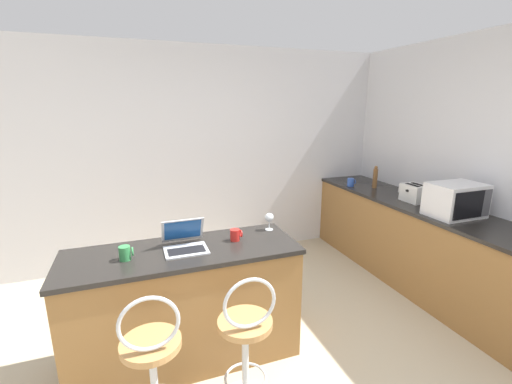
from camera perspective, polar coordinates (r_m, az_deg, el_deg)
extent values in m
cube|color=silver|center=(4.28, -10.15, 5.81)|extent=(12.00, 0.06, 2.60)
cube|color=olive|center=(2.78, -11.57, -18.30)|extent=(1.65, 0.58, 0.87)
cube|color=black|center=(2.57, -12.09, -9.77)|extent=(1.68, 0.61, 0.03)
cube|color=olive|center=(4.12, 25.78, -8.26)|extent=(0.64, 3.08, 0.87)
cube|color=black|center=(3.98, 26.49, -2.23)|extent=(0.67, 3.11, 0.03)
cylinder|color=#B7844C|center=(2.17, -17.13, -23.05)|extent=(0.34, 0.34, 0.04)
torus|color=silver|center=(1.98, -17.39, -20.26)|extent=(0.32, 0.02, 0.32)
cylinder|color=silver|center=(2.44, -1.78, -26.98)|extent=(0.04, 0.04, 0.61)
torus|color=silver|center=(2.50, -1.76, -28.60)|extent=(0.28, 0.28, 0.02)
cylinder|color=#B7844C|center=(2.24, -1.84, -20.98)|extent=(0.34, 0.34, 0.04)
torus|color=silver|center=(2.06, -1.03, -18.08)|extent=(0.32, 0.02, 0.32)
cube|color=#B7BABF|center=(2.54, -11.56, -9.50)|extent=(0.30, 0.23, 0.01)
cube|color=black|center=(2.52, -11.51, -9.51)|extent=(0.26, 0.13, 0.00)
cube|color=#B7BABF|center=(2.61, -12.11, -6.21)|extent=(0.30, 0.11, 0.20)
cube|color=#19478C|center=(2.61, -12.10, -6.19)|extent=(0.27, 0.09, 0.16)
cube|color=silver|center=(3.69, 30.31, -1.14)|extent=(0.48, 0.33, 0.31)
cube|color=black|center=(3.56, 31.96, -1.89)|extent=(0.34, 0.01, 0.25)
cube|color=#4C4C51|center=(3.73, 34.03, -1.51)|extent=(0.10, 0.01, 0.25)
cube|color=silver|center=(4.05, 24.89, -0.18)|extent=(0.19, 0.25, 0.19)
cube|color=black|center=(4.00, 24.65, 1.09)|extent=(0.04, 0.17, 0.00)
cube|color=black|center=(4.06, 25.41, 1.16)|extent=(0.04, 0.17, 0.00)
cube|color=black|center=(3.97, 23.88, 0.21)|extent=(0.02, 0.02, 0.02)
cylinder|color=silver|center=(2.88, 2.20, -6.26)|extent=(0.06, 0.06, 0.00)
cylinder|color=silver|center=(2.87, 2.21, -5.53)|extent=(0.01, 0.01, 0.07)
sphere|color=silver|center=(2.85, 2.22, -4.25)|extent=(0.07, 0.07, 0.07)
cylinder|color=white|center=(4.43, 23.17, 0.54)|extent=(0.08, 0.08, 0.09)
torus|color=white|center=(4.46, 23.68, 0.65)|extent=(0.01, 0.06, 0.06)
cylinder|color=red|center=(2.66, -3.53, -7.16)|extent=(0.07, 0.07, 0.09)
torus|color=red|center=(2.67, -2.52, -6.94)|extent=(0.01, 0.06, 0.06)
cylinder|color=brown|center=(4.53, 19.23, 2.15)|extent=(0.06, 0.06, 0.24)
sphere|color=brown|center=(4.50, 19.37, 3.87)|extent=(0.04, 0.04, 0.04)
cylinder|color=#338447|center=(2.50, -21.03, -9.50)|extent=(0.08, 0.08, 0.10)
torus|color=#338447|center=(2.49, -19.89, -9.30)|extent=(0.01, 0.06, 0.06)
cylinder|color=#2D51AD|center=(4.54, 15.49, 1.58)|extent=(0.08, 0.08, 0.10)
torus|color=#2D51AD|center=(4.57, 16.05, 1.69)|extent=(0.01, 0.06, 0.06)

